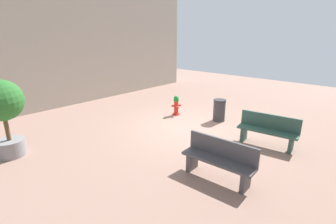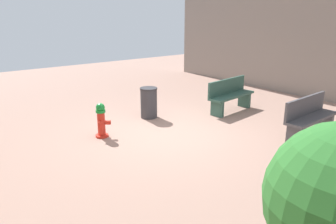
% 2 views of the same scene
% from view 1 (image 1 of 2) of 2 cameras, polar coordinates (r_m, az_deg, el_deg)
% --- Properties ---
extents(ground_plane, '(23.40, 23.40, 0.00)m').
position_cam_1_polar(ground_plane, '(9.03, 5.12, -3.53)').
color(ground_plane, '#9E7A6B').
extents(building_facade_right, '(0.70, 18.00, 7.71)m').
position_cam_1_polar(building_facade_right, '(12.04, -29.86, 18.35)').
color(building_facade_right, '#B2A899').
rests_on(building_facade_right, ground_plane).
extents(fire_hydrant, '(0.36, 0.37, 0.82)m').
position_cam_1_polar(fire_hydrant, '(10.26, 1.91, 1.56)').
color(fire_hydrant, red).
rests_on(fire_hydrant, ground_plane).
extents(bench_near, '(1.76, 0.64, 0.95)m').
position_cam_1_polar(bench_near, '(8.01, 22.08, -3.81)').
color(bench_near, '#33594C').
rests_on(bench_near, ground_plane).
extents(bench_far, '(1.74, 0.52, 0.95)m').
position_cam_1_polar(bench_far, '(5.92, 11.71, -10.52)').
color(bench_far, '#4C4C51').
rests_on(bench_far, ground_plane).
extents(planter_tree, '(1.10, 1.10, 2.14)m').
position_cam_1_polar(planter_tree, '(7.85, -33.86, 0.69)').
color(planter_tree, gray).
rests_on(planter_tree, ground_plane).
extents(trash_bin, '(0.48, 0.48, 0.84)m').
position_cam_1_polar(trash_bin, '(9.74, 11.74, 0.40)').
color(trash_bin, '#38383D').
rests_on(trash_bin, ground_plane).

